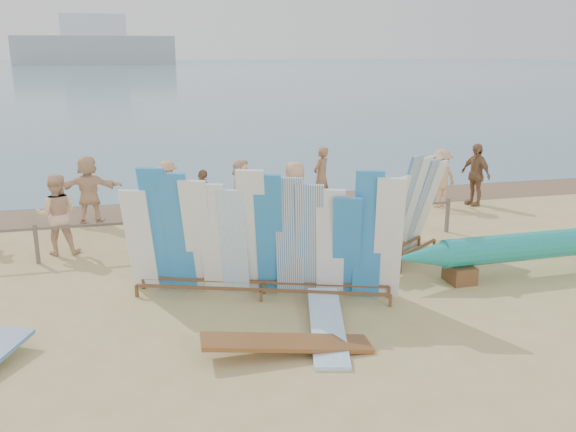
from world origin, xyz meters
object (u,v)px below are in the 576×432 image
object	(u,v)px
outrigger_canoe	(537,247)
beachgoer_3	(168,189)
beachgoer_2	(57,214)
beachgoer_11	(89,189)
beachgoer_6	(295,198)
side_surfboard_rack	(411,210)
beachgoer_4	(204,199)
beachgoer_9	(441,178)
beach_chair_left	(229,232)
beachgoer_5	(241,190)
beach_chair_right	(267,225)
main_surfboard_rack	(262,240)
beachgoer_7	(321,176)
beachgoer_10	(475,174)
flat_board_b	(327,331)
flat_board_c	(287,353)
stroller	(311,219)

from	to	relation	value
outrigger_canoe	beachgoer_3	size ratio (longest dim) A/B	4.08
beachgoer_2	beachgoer_3	distance (m)	3.74
beachgoer_11	beachgoer_6	distance (m)	5.70
side_surfboard_rack	beachgoer_4	bearing A→B (deg)	102.77
beachgoer_2	beachgoer_9	world-z (taller)	beachgoer_2
beach_chair_left	beachgoer_5	size ratio (longest dim) A/B	0.45
outrigger_canoe	beach_chair_right	bearing A→B (deg)	138.45
main_surfboard_rack	beachgoer_5	xyz separation A→B (m)	(0.53, 5.47, -0.30)
beachgoer_7	outrigger_canoe	bearing A→B (deg)	71.25
side_surfboard_rack	beach_chair_right	size ratio (longest dim) A/B	2.92
outrigger_canoe	beachgoer_3	world-z (taller)	beachgoer_3
beachgoer_10	side_surfboard_rack	bearing A→B (deg)	-59.66
beach_chair_left	beachgoer_7	size ratio (longest dim) A/B	0.44
flat_board_b	beachgoer_9	bearing A→B (deg)	64.83
beachgoer_5	beachgoer_9	bearing A→B (deg)	-67.10
beachgoer_2	beachgoer_4	bearing A→B (deg)	-156.54
side_surfboard_rack	beachgoer_4	world-z (taller)	side_surfboard_rack
flat_board_c	flat_board_b	size ratio (longest dim) A/B	1.00
main_surfboard_rack	beachgoer_5	distance (m)	5.50
outrigger_canoe	beach_chair_right	xyz separation A→B (m)	(-4.94, 4.20, -0.35)
main_surfboard_rack	beachgoer_7	size ratio (longest dim) A/B	2.89
beachgoer_2	beachgoer_5	world-z (taller)	beachgoer_2
beachgoer_5	beachgoer_11	distance (m)	4.14
side_surfboard_rack	beach_chair_left	distance (m)	4.50
beach_chair_right	beachgoer_6	size ratio (longest dim) A/B	0.45
main_surfboard_rack	beachgoer_10	distance (m)	9.48
flat_board_b	beachgoer_4	bearing A→B (deg)	114.78
side_surfboard_rack	beachgoer_4	xyz separation A→B (m)	(-4.29, 3.52, -0.32)
beachgoer_6	beachgoer_3	world-z (taller)	beachgoer_6
flat_board_b	beachgoer_5	distance (m)	7.20
outrigger_canoe	beachgoer_4	bearing A→B (deg)	139.93
side_surfboard_rack	beachgoer_9	xyz separation A→B (m)	(2.84, 4.04, -0.23)
flat_board_c	stroller	bearing A→B (deg)	-15.98
beachgoer_6	beachgoer_9	distance (m)	5.19
flat_board_c	stroller	distance (m)	6.33
flat_board_b	beach_chair_left	size ratio (longest dim) A/B	3.49
beachgoer_7	beachgoer_6	xyz separation A→B (m)	(-1.54, -2.78, 0.06)
beach_chair_right	beachgoer_10	distance (m)	6.97
flat_board_b	outrigger_canoe	bearing A→B (deg)	30.35
main_surfboard_rack	beachgoer_11	size ratio (longest dim) A/B	2.75
main_surfboard_rack	beachgoer_3	bearing A→B (deg)	122.12
beachgoer_4	flat_board_c	bearing A→B (deg)	138.49
main_surfboard_rack	beachgoer_5	world-z (taller)	main_surfboard_rack
outrigger_canoe	flat_board_b	bearing A→B (deg)	-164.50
outrigger_canoe	side_surfboard_rack	bearing A→B (deg)	140.98
flat_board_b	beachgoer_10	distance (m)	10.04
beachgoer_10	beach_chair_right	bearing A→B (deg)	-92.72
main_surfboard_rack	side_surfboard_rack	world-z (taller)	main_surfboard_rack
side_surfboard_rack	flat_board_b	size ratio (longest dim) A/B	0.91
beachgoer_4	beachgoer_9	size ratio (longest dim) A/B	0.89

